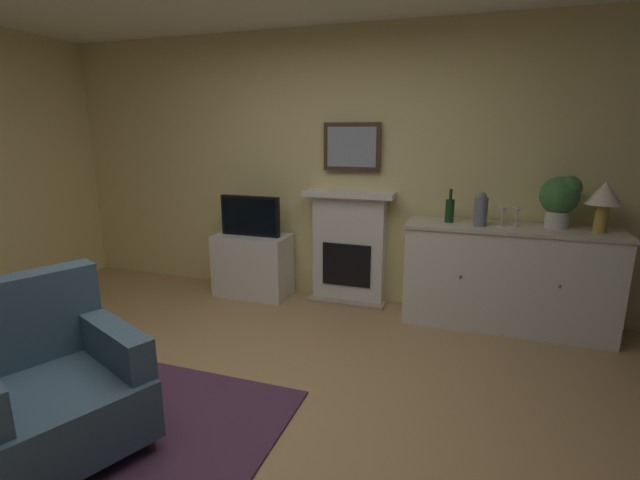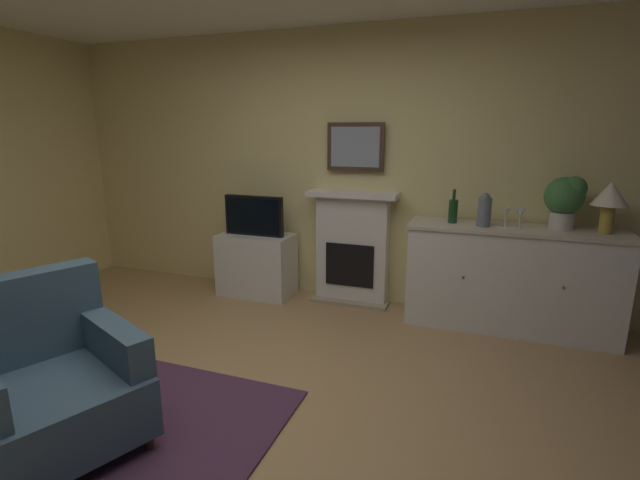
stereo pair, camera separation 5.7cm
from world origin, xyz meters
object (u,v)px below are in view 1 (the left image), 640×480
(vase_decorative, at_px, (481,209))
(armchair, at_px, (48,385))
(wine_bottle, at_px, (450,210))
(potted_plant_small, at_px, (561,197))
(framed_picture, at_px, (352,147))
(wine_glass_left, at_px, (502,212))
(sideboard_cabinet, at_px, (506,278))
(fireplace_unit, at_px, (349,247))
(wine_glass_center, at_px, (517,213))
(tv_cabinet, at_px, (253,265))
(table_lamp, at_px, (604,197))
(tv_set, at_px, (250,216))

(vase_decorative, distance_m, armchair, 3.25)
(wine_bottle, xyz_separation_m, potted_plant_small, (0.85, 0.02, 0.15))
(framed_picture, xyz_separation_m, wine_glass_left, (1.36, -0.26, -0.50))
(sideboard_cabinet, relative_size, wine_glass_left, 10.36)
(vase_decorative, bearing_deg, armchair, -130.93)
(fireplace_unit, relative_size, armchair, 1.05)
(sideboard_cabinet, relative_size, wine_glass_center, 10.36)
(sideboard_cabinet, relative_size, vase_decorative, 6.08)
(framed_picture, xyz_separation_m, sideboard_cabinet, (1.44, -0.22, -1.07))
(wine_glass_left, distance_m, wine_glass_center, 0.11)
(fireplace_unit, relative_size, tv_cabinet, 1.47)
(table_lamp, xyz_separation_m, vase_decorative, (-0.89, -0.05, -0.14))
(fireplace_unit, distance_m, tv_set, 1.03)
(wine_glass_center, bearing_deg, armchair, -134.28)
(vase_decorative, bearing_deg, wine_glass_center, 3.73)
(wine_bottle, bearing_deg, table_lamp, -1.11)
(fireplace_unit, xyz_separation_m, wine_glass_left, (1.36, -0.21, 0.46))
(wine_glass_center, height_order, potted_plant_small, potted_plant_small)
(vase_decorative, height_order, armchair, vase_decorative)
(wine_bottle, height_order, armchair, wine_bottle)
(framed_picture, bearing_deg, armchair, -108.54)
(framed_picture, bearing_deg, wine_glass_left, -10.84)
(framed_picture, relative_size, wine_bottle, 1.90)
(table_lamp, distance_m, vase_decorative, 0.90)
(potted_plant_small, bearing_deg, sideboard_cabinet, -172.52)
(sideboard_cabinet, height_order, wine_bottle, wine_bottle)
(wine_bottle, bearing_deg, armchair, -126.51)
(sideboard_cabinet, bearing_deg, wine_bottle, 177.47)
(framed_picture, bearing_deg, fireplace_unit, -90.00)
(framed_picture, distance_m, table_lamp, 2.12)
(table_lamp, relative_size, tv_set, 0.65)
(fireplace_unit, xyz_separation_m, wine_bottle, (0.94, -0.15, 0.45))
(wine_bottle, xyz_separation_m, armchair, (-1.83, -2.48, -0.62))
(potted_plant_small, relative_size, armchair, 0.41)
(fireplace_unit, bearing_deg, wine_glass_left, -8.98)
(table_lamp, bearing_deg, wine_glass_center, -177.02)
(armchair, bearing_deg, table_lamp, 39.53)
(armchair, bearing_deg, wine_glass_left, 47.02)
(sideboard_cabinet, xyz_separation_m, tv_cabinet, (-2.41, 0.02, -0.13))
(framed_picture, bearing_deg, tv_set, -166.69)
(wine_glass_left, relative_size, armchair, 0.16)
(tv_cabinet, xyz_separation_m, tv_set, (-0.00, -0.02, 0.52))
(table_lamp, relative_size, wine_glass_left, 2.42)
(tv_cabinet, height_order, potted_plant_small, potted_plant_small)
(wine_glass_center, bearing_deg, fireplace_unit, 171.88)
(framed_picture, relative_size, tv_set, 0.89)
(tv_set, relative_size, potted_plant_small, 1.44)
(tv_cabinet, relative_size, armchair, 0.72)
(wine_bottle, xyz_separation_m, tv_set, (-1.91, -0.03, -0.16))
(fireplace_unit, relative_size, potted_plant_small, 2.56)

